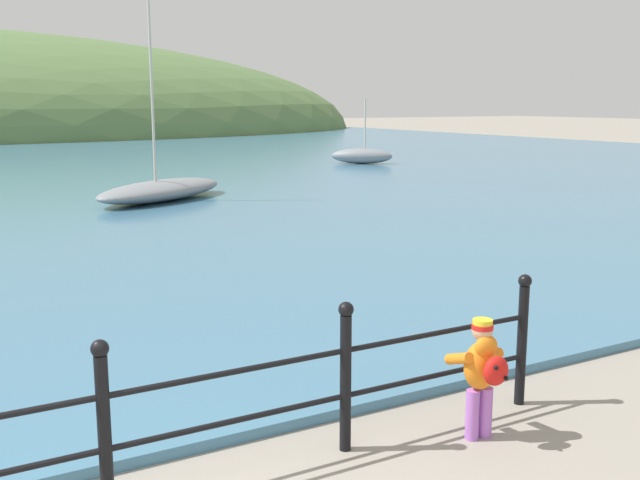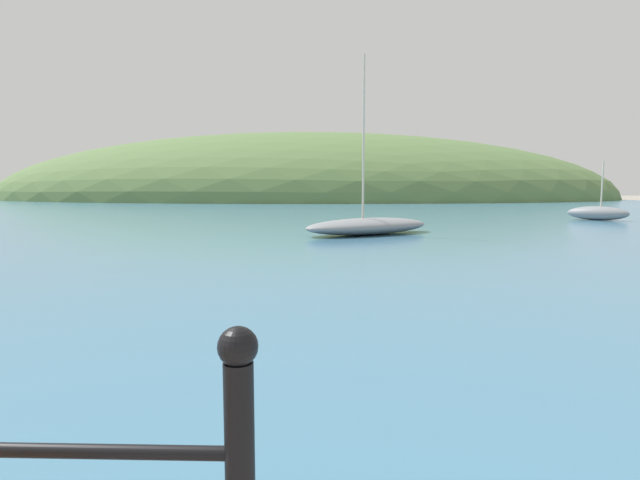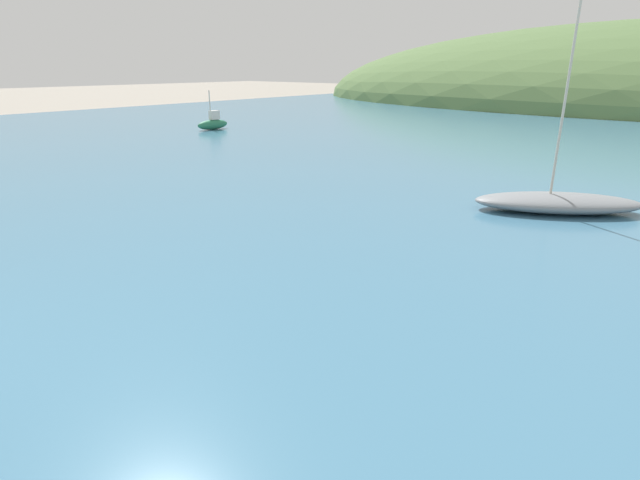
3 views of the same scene
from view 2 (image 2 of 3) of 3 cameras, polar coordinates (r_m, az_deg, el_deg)
The scene contains 4 objects.
water at distance 32.22m, azimuth -5.90°, elevation 3.23°, with size 80.00×60.00×0.10m, color teal.
far_hillside at distance 68.22m, azimuth -1.89°, elevation 4.68°, with size 81.76×44.97×17.45m.
boat_green_fishing at distance 26.38m, azimuth 29.13°, elevation 2.71°, with size 2.52×2.35×2.71m.
boat_twin_mast at distance 16.16m, azimuth 5.56°, elevation 1.65°, with size 4.75×3.89×5.61m.
Camera 2 is at (4.24, 0.10, 1.61)m, focal length 28.00 mm.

